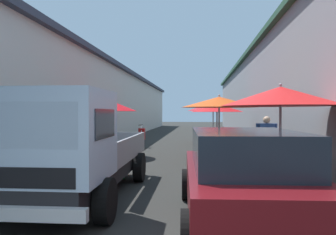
{
  "coord_description": "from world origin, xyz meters",
  "views": [
    {
      "loc": [
        -1.71,
        -0.91,
        1.72
      ],
      "look_at": [
        12.08,
        0.44,
        1.52
      ],
      "focal_mm": 34.15,
      "sensor_mm": 36.0,
      "label": 1
    }
  ],
  "objects_px": {
    "delivery_truck": "(68,151)",
    "vendor_by_crates": "(267,139)",
    "parked_scooter": "(138,139)",
    "plastic_stool": "(120,167)",
    "fruit_stall_mid_lane": "(220,110)",
    "fruit_stall_far_left": "(213,109)",
    "fruit_stall_near_left": "(217,116)",
    "hatchback_car": "(243,176)",
    "fruit_stall_far_right": "(281,107)",
    "fruit_stall_near_right": "(107,111)"
  },
  "relations": [
    {
      "from": "fruit_stall_mid_lane",
      "to": "parked_scooter",
      "type": "distance_m",
      "value": 5.8
    },
    {
      "from": "fruit_stall_near_left",
      "to": "parked_scooter",
      "type": "relative_size",
      "value": 1.3
    },
    {
      "from": "fruit_stall_far_right",
      "to": "delivery_truck",
      "type": "distance_m",
      "value": 4.61
    },
    {
      "from": "delivery_truck",
      "to": "parked_scooter",
      "type": "distance_m",
      "value": 9.69
    },
    {
      "from": "fruit_stall_near_right",
      "to": "delivery_truck",
      "type": "relative_size",
      "value": 0.47
    },
    {
      "from": "fruit_stall_mid_lane",
      "to": "parked_scooter",
      "type": "bearing_deg",
      "value": 40.06
    },
    {
      "from": "fruit_stall_near_left",
      "to": "delivery_truck",
      "type": "bearing_deg",
      "value": 159.27
    },
    {
      "from": "fruit_stall_far_left",
      "to": "fruit_stall_far_right",
      "type": "bearing_deg",
      "value": -174.46
    },
    {
      "from": "fruit_stall_far_left",
      "to": "fruit_stall_near_left",
      "type": "height_order",
      "value": "fruit_stall_far_left"
    },
    {
      "from": "fruit_stall_near_left",
      "to": "delivery_truck",
      "type": "height_order",
      "value": "fruit_stall_near_left"
    },
    {
      "from": "fruit_stall_near_right",
      "to": "fruit_stall_far_left",
      "type": "height_order",
      "value": "fruit_stall_far_left"
    },
    {
      "from": "fruit_stall_far_right",
      "to": "vendor_by_crates",
      "type": "relative_size",
      "value": 1.65
    },
    {
      "from": "delivery_truck",
      "to": "plastic_stool",
      "type": "bearing_deg",
      "value": -6.1
    },
    {
      "from": "fruit_stall_near_right",
      "to": "fruit_stall_far_left",
      "type": "bearing_deg",
      "value": -36.55
    },
    {
      "from": "fruit_stall_far_left",
      "to": "parked_scooter",
      "type": "relative_size",
      "value": 1.7
    },
    {
      "from": "fruit_stall_mid_lane",
      "to": "vendor_by_crates",
      "type": "relative_size",
      "value": 1.58
    },
    {
      "from": "hatchback_car",
      "to": "parked_scooter",
      "type": "relative_size",
      "value": 2.37
    },
    {
      "from": "fruit_stall_far_right",
      "to": "fruit_stall_near_right",
      "type": "bearing_deg",
      "value": 48.4
    },
    {
      "from": "delivery_truck",
      "to": "vendor_by_crates",
      "type": "bearing_deg",
      "value": -43.73
    },
    {
      "from": "delivery_truck",
      "to": "fruit_stall_near_left",
      "type": "bearing_deg",
      "value": -20.73
    },
    {
      "from": "hatchback_car",
      "to": "fruit_stall_near_right",
      "type": "bearing_deg",
      "value": 30.98
    },
    {
      "from": "plastic_stool",
      "to": "fruit_stall_far_right",
      "type": "bearing_deg",
      "value": -101.27
    },
    {
      "from": "plastic_stool",
      "to": "delivery_truck",
      "type": "bearing_deg",
      "value": 173.9
    },
    {
      "from": "fruit_stall_mid_lane",
      "to": "fruit_stall_far_left",
      "type": "height_order",
      "value": "fruit_stall_far_left"
    },
    {
      "from": "fruit_stall_near_left",
      "to": "hatchback_car",
      "type": "xyz_separation_m",
      "value": [
        -8.49,
        0.04,
        -0.86
      ]
    },
    {
      "from": "vendor_by_crates",
      "to": "plastic_stool",
      "type": "xyz_separation_m",
      "value": [
        -1.97,
        4.11,
        -0.6
      ]
    },
    {
      "from": "fruit_stall_near_right",
      "to": "fruit_stall_near_left",
      "type": "height_order",
      "value": "fruit_stall_near_right"
    },
    {
      "from": "fruit_stall_far_right",
      "to": "fruit_stall_near_left",
      "type": "height_order",
      "value": "fruit_stall_far_right"
    },
    {
      "from": "fruit_stall_far_left",
      "to": "delivery_truck",
      "type": "distance_m",
      "value": 12.88
    },
    {
      "from": "fruit_stall_near_right",
      "to": "delivery_truck",
      "type": "height_order",
      "value": "fruit_stall_near_right"
    },
    {
      "from": "fruit_stall_near_left",
      "to": "fruit_stall_far_left",
      "type": "bearing_deg",
      "value": -0.83
    },
    {
      "from": "fruit_stall_far_left",
      "to": "plastic_stool",
      "type": "bearing_deg",
      "value": 163.94
    },
    {
      "from": "fruit_stall_mid_lane",
      "to": "hatchback_car",
      "type": "bearing_deg",
      "value": 179.91
    },
    {
      "from": "fruit_stall_near_left",
      "to": "hatchback_car",
      "type": "height_order",
      "value": "fruit_stall_near_left"
    },
    {
      "from": "vendor_by_crates",
      "to": "parked_scooter",
      "type": "relative_size",
      "value": 0.96
    },
    {
      "from": "fruit_stall_mid_lane",
      "to": "fruit_stall_far_left",
      "type": "xyz_separation_m",
      "value": [
        7.12,
        -0.1,
        0.11
      ]
    },
    {
      "from": "fruit_stall_far_right",
      "to": "hatchback_car",
      "type": "xyz_separation_m",
      "value": [
        -2.28,
        1.14,
        -1.12
      ]
    },
    {
      "from": "fruit_stall_mid_lane",
      "to": "fruit_stall_near_left",
      "type": "bearing_deg",
      "value": -0.71
    },
    {
      "from": "hatchback_car",
      "to": "delivery_truck",
      "type": "height_order",
      "value": "delivery_truck"
    },
    {
      "from": "delivery_truck",
      "to": "fruit_stall_mid_lane",
      "type": "bearing_deg",
      "value": -29.44
    },
    {
      "from": "fruit_stall_far_right",
      "to": "fruit_stall_near_right",
      "type": "distance_m",
      "value": 7.18
    },
    {
      "from": "fruit_stall_mid_lane",
      "to": "plastic_stool",
      "type": "distance_m",
      "value": 4.14
    },
    {
      "from": "parked_scooter",
      "to": "fruit_stall_far_left",
      "type": "bearing_deg",
      "value": -52.92
    },
    {
      "from": "fruit_stall_far_left",
      "to": "vendor_by_crates",
      "type": "xyz_separation_m",
      "value": [
        -7.88,
        -1.27,
        -1.0
      ]
    },
    {
      "from": "hatchback_car",
      "to": "plastic_stool",
      "type": "bearing_deg",
      "value": 41.8
    },
    {
      "from": "parked_scooter",
      "to": "plastic_stool",
      "type": "relative_size",
      "value": 3.87
    },
    {
      "from": "fruit_stall_far_left",
      "to": "plastic_stool",
      "type": "distance_m",
      "value": 10.37
    },
    {
      "from": "delivery_truck",
      "to": "vendor_by_crates",
      "type": "distance_m",
      "value": 6.35
    },
    {
      "from": "vendor_by_crates",
      "to": "plastic_stool",
      "type": "bearing_deg",
      "value": 115.6
    },
    {
      "from": "parked_scooter",
      "to": "plastic_stool",
      "type": "distance_m",
      "value": 7.09
    }
  ]
}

